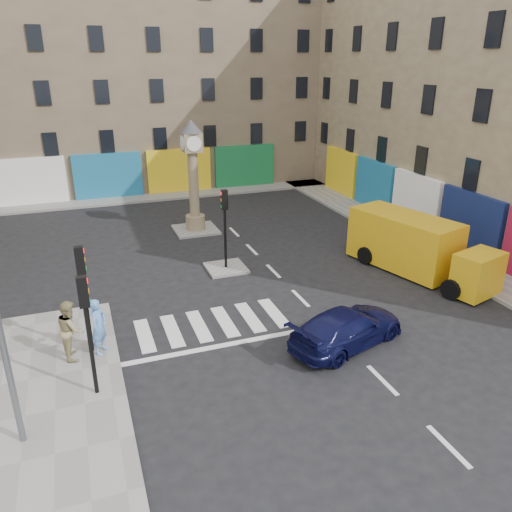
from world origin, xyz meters
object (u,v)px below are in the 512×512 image
clock_pillar (193,170)px  navy_sedan (347,327)px  pedestrian_blue (99,326)px  pedestrian_tan (71,329)px  traffic_light_left_near (87,317)px  traffic_light_left_far (83,283)px  yellow_van (416,246)px  traffic_light_island (225,216)px

clock_pillar → navy_sedan: 14.20m
pedestrian_blue → pedestrian_tan: pedestrian_tan is taller
traffic_light_left_near → traffic_light_left_far: same height
navy_sedan → yellow_van: yellow_van is taller
traffic_light_island → pedestrian_blue: traffic_light_island is taller
traffic_light_island → clock_pillar: clock_pillar is taller
traffic_light_left_near → clock_pillar: clock_pillar is taller
traffic_light_left_near → traffic_light_left_far: 2.40m
navy_sedan → yellow_van: 7.57m
traffic_light_island → navy_sedan: size_ratio=0.82×
pedestrian_blue → pedestrian_tan: 0.87m
pedestrian_blue → yellow_van: bearing=-49.8°
clock_pillar → navy_sedan: size_ratio=1.35×
yellow_van → clock_pillar: bearing=115.4°
traffic_light_island → clock_pillar: 6.07m
pedestrian_tan → traffic_light_left_far: bearing=-77.7°
traffic_light_island → pedestrian_tan: 8.95m
yellow_van → pedestrian_blue: yellow_van is taller
traffic_light_left_far → traffic_light_island: (6.30, 5.40, -0.03)m
traffic_light_left_far → traffic_light_island: traffic_light_left_far is taller
traffic_light_island → navy_sedan: traffic_light_island is taller
yellow_van → traffic_light_island: bearing=142.3°
traffic_light_left_near → clock_pillar: bearing=65.5°
traffic_light_left_near → yellow_van: 15.12m
traffic_light_left_far → clock_pillar: 13.05m
pedestrian_tan → navy_sedan: bearing=-107.0°
clock_pillar → pedestrian_tan: clock_pillar is taller
navy_sedan → pedestrian_tan: pedestrian_tan is taller
yellow_van → pedestrian_tan: (-14.93, -2.28, -0.12)m
traffic_light_island → clock_pillar: size_ratio=0.61×
navy_sedan → traffic_light_island: bearing=-4.0°
traffic_light_left_far → pedestrian_tan: bearing=-164.6°
clock_pillar → navy_sedan: clock_pillar is taller
traffic_light_island → pedestrian_tan: (-6.87, -5.56, -1.45)m
traffic_light_left_far → navy_sedan: bearing=-15.9°
yellow_van → traffic_light_left_near: bearing=-178.1°
yellow_van → pedestrian_tan: bearing=173.1°
traffic_light_island → pedestrian_blue: size_ratio=1.91×
traffic_light_left_far → yellow_van: bearing=8.4°
traffic_light_left_near → pedestrian_blue: (0.30, 2.18, -1.50)m
traffic_light_left_far → clock_pillar: size_ratio=0.61×
traffic_light_left_far → pedestrian_tan: size_ratio=1.86×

